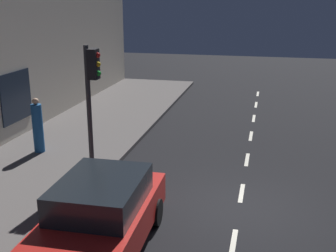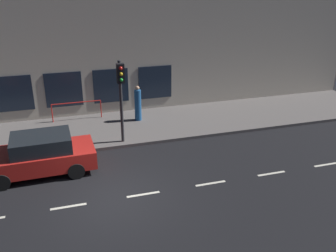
# 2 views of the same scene
# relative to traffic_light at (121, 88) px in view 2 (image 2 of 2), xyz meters

# --- Properties ---
(ground_plane) EXTENTS (60.00, 60.00, 0.00)m
(ground_plane) POSITION_rel_traffic_light_xyz_m (-4.32, 1.10, -2.75)
(ground_plane) COLOR black
(sidewalk) EXTENTS (4.50, 32.00, 0.15)m
(sidewalk) POSITION_rel_traffic_light_xyz_m (1.93, 1.10, -2.67)
(sidewalk) COLOR #5B5654
(sidewalk) RESTS_ON ground
(building_facade) EXTENTS (0.65, 32.00, 7.49)m
(building_facade) POSITION_rel_traffic_light_xyz_m (4.48, 1.10, 0.99)
(building_facade) COLOR beige
(building_facade) RESTS_ON ground
(lane_centre_line) EXTENTS (0.12, 27.20, 0.01)m
(lane_centre_line) POSITION_rel_traffic_light_xyz_m (-4.32, 0.10, -2.75)
(lane_centre_line) COLOR beige
(lane_centre_line) RESTS_ON ground
(traffic_light) EXTENTS (0.48, 0.32, 3.77)m
(traffic_light) POSITION_rel_traffic_light_xyz_m (0.00, 0.00, 0.00)
(traffic_light) COLOR #2D2D30
(traffic_light) RESTS_ON sidewalk
(parked_car_0) EXTENTS (2.08, 4.34, 1.58)m
(parked_car_0) POSITION_rel_traffic_light_xyz_m (-1.60, 3.59, -1.96)
(parked_car_0) COLOR red
(parked_car_0) RESTS_ON ground
(pedestrian_0) EXTENTS (0.40, 0.40, 1.86)m
(pedestrian_0) POSITION_rel_traffic_light_xyz_m (2.57, -1.27, -1.73)
(pedestrian_0) COLOR #1E5189
(pedestrian_0) RESTS_ON sidewalk
(red_railing) EXTENTS (0.05, 2.57, 0.97)m
(red_railing) POSITION_rel_traffic_light_xyz_m (3.55, 1.80, -1.85)
(red_railing) COLOR red
(red_railing) RESTS_ON sidewalk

